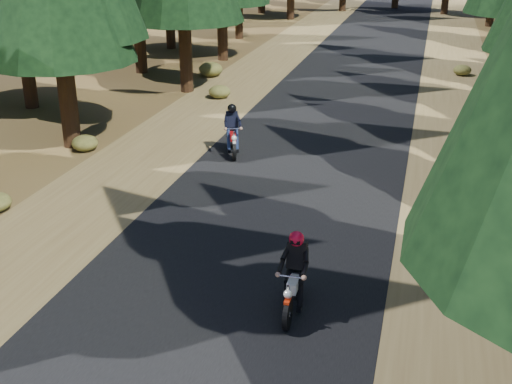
# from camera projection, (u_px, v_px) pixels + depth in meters

# --- Properties ---
(ground) EXTENTS (120.00, 120.00, 0.00)m
(ground) POSITION_uv_depth(u_px,v_px,m) (236.00, 270.00, 12.89)
(ground) COLOR #422D17
(ground) RESTS_ON ground
(road) EXTENTS (6.00, 100.00, 0.01)m
(road) POSITION_uv_depth(u_px,v_px,m) (290.00, 181.00, 17.34)
(road) COLOR black
(road) RESTS_ON ground
(shoulder_l) EXTENTS (3.20, 100.00, 0.01)m
(shoulder_l) POSITION_uv_depth(u_px,v_px,m) (134.00, 166.00, 18.46)
(shoulder_l) COLOR brown
(shoulder_l) RESTS_ON ground
(shoulder_r) EXTENTS (3.20, 100.00, 0.01)m
(shoulder_r) POSITION_uv_depth(u_px,v_px,m) (467.00, 199.00, 16.23)
(shoulder_r) COLOR brown
(shoulder_r) RESTS_ON ground
(understory_shrubs) EXTENTS (15.30, 30.10, 0.65)m
(understory_shrubs) POSITION_uv_depth(u_px,v_px,m) (325.00, 135.00, 20.36)
(understory_shrubs) COLOR #474C1E
(understory_shrubs) RESTS_ON ground
(rider_lead) EXTENTS (0.55, 1.71, 1.51)m
(rider_lead) POSITION_uv_depth(u_px,v_px,m) (294.00, 287.00, 11.31)
(rider_lead) COLOR silver
(rider_lead) RESTS_ON road
(rider_follow) EXTENTS (1.10, 1.77, 1.52)m
(rider_follow) POSITION_uv_depth(u_px,v_px,m) (233.00, 138.00, 19.22)
(rider_follow) COLOR #960A0C
(rider_follow) RESTS_ON road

